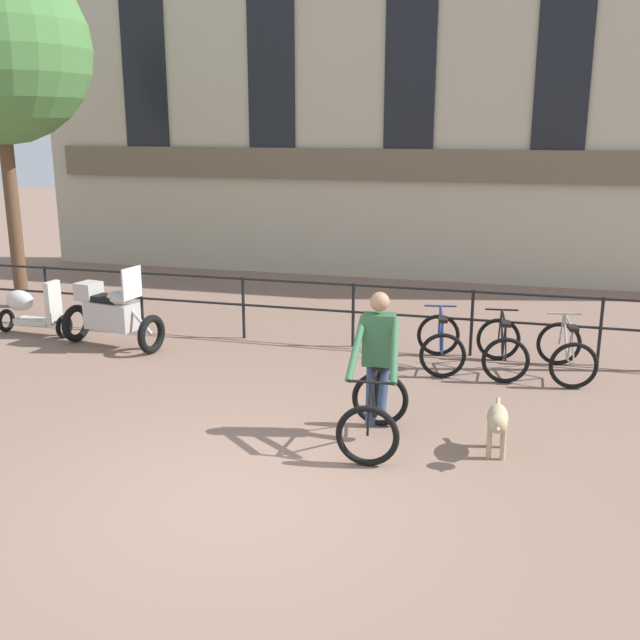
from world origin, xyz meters
The scene contains 10 objects.
ground_plane centered at (0.00, 0.00, 0.00)m, with size 60.00×60.00×0.00m, color #846656.
canal_railing centered at (0.00, 5.20, 0.71)m, with size 15.05×0.05×1.05m.
building_facade centered at (0.00, 10.99, 4.56)m, with size 18.00×0.72×9.17m.
cyclist_with_bike centered at (1.04, 1.68, 0.76)m, with size 0.75×1.21×1.70m.
dog centered at (2.40, 1.59, 0.41)m, with size 0.24×0.90×0.59m.
parked_motorcycle centered at (-3.74, 4.17, 0.56)m, with size 1.74×0.91×1.35m.
parked_bicycle_near_lamp centered at (1.47, 4.54, 0.36)m, with size 0.83×1.20×0.86m.
parked_bicycle_mid_left centered at (2.36, 4.54, 0.36)m, with size 0.79×1.18×0.86m.
parked_bicycle_mid_right centered at (3.25, 4.54, 0.36)m, with size 0.81×1.19×0.86m.
parked_scooter centered at (-5.45, 4.48, 0.46)m, with size 1.30×0.49×0.96m.
Camera 1 is at (2.48, -6.17, 3.53)m, focal length 42.00 mm.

